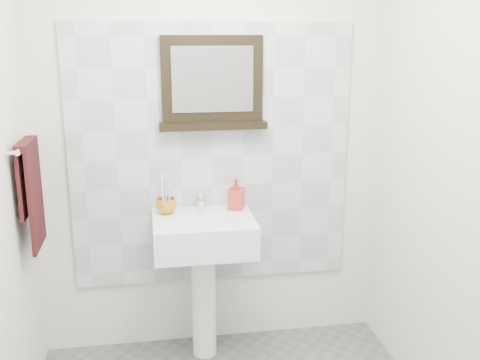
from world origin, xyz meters
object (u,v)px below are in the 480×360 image
object	(u,v)px
pedestal_sink	(204,249)
hand_towel	(31,186)
soap_dispenser	(236,194)
toothbrush_cup	(166,206)
framed_mirror	(212,85)

from	to	relation	value
pedestal_sink	hand_towel	world-z (taller)	hand_towel
soap_dispenser	toothbrush_cup	bearing A→B (deg)	-153.25
soap_dispenser	hand_towel	xyz separation A→B (m)	(-1.07, -0.21, 0.15)
hand_towel	pedestal_sink	bearing A→B (deg)	6.11
soap_dispenser	framed_mirror	xyz separation A→B (m)	(-0.12, 0.07, 0.61)
framed_mirror	hand_towel	bearing A→B (deg)	-163.58
toothbrush_cup	soap_dispenser	size ratio (longest dim) A/B	0.61
framed_mirror	hand_towel	world-z (taller)	framed_mirror
toothbrush_cup	pedestal_sink	bearing A→B (deg)	-28.48
toothbrush_cup	framed_mirror	size ratio (longest dim) A/B	0.18
soap_dispenser	hand_towel	world-z (taller)	hand_towel
toothbrush_cup	soap_dispenser	world-z (taller)	soap_dispenser
toothbrush_cup	soap_dispenser	bearing A→B (deg)	1.78
toothbrush_cup	hand_towel	bearing A→B (deg)	-163.50
soap_dispenser	hand_towel	size ratio (longest dim) A/B	0.33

